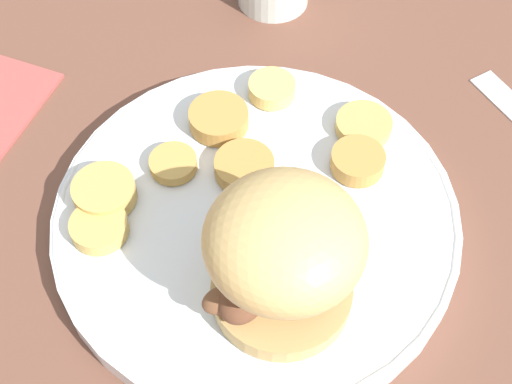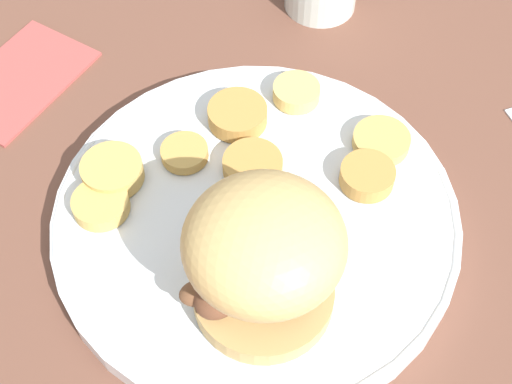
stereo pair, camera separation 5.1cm
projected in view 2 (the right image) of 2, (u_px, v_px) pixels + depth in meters
ground_plane at (256, 227)px, 0.55m from camera, size 4.00×4.00×0.00m
dinner_plate at (256, 218)px, 0.54m from camera, size 0.31×0.31×0.02m
sandwich at (269, 255)px, 0.45m from camera, size 0.11×0.12×0.11m
potato_round_0 at (101, 204)px, 0.53m from camera, size 0.04×0.04×0.01m
potato_round_1 at (237, 115)px, 0.58m from camera, size 0.05×0.05×0.02m
potato_round_2 at (367, 176)px, 0.54m from camera, size 0.04×0.04×0.01m
potato_round_3 at (256, 166)px, 0.55m from camera, size 0.05×0.05×0.01m
potato_round_4 at (112, 171)px, 0.54m from camera, size 0.05×0.05×0.02m
potato_round_5 at (296, 92)px, 0.59m from camera, size 0.04×0.04×0.01m
potato_round_6 at (185, 153)px, 0.56m from camera, size 0.04×0.04×0.01m
potato_round_7 at (381, 141)px, 0.57m from camera, size 0.05×0.05×0.01m
napkin at (19, 79)px, 0.64m from camera, size 0.14×0.15×0.01m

